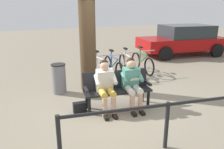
{
  "coord_description": "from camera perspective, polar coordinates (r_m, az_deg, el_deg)",
  "views": [
    {
      "loc": [
        2.34,
        4.45,
        2.35
      ],
      "look_at": [
        -0.03,
        -0.23,
        0.75
      ],
      "focal_mm": 36.08,
      "sensor_mm": 36.0,
      "label": 1
    }
  ],
  "objects": [
    {
      "name": "bicycle_blue",
      "position": [
        7.61,
        0.37,
        1.81
      ],
      "size": [
        0.48,
        1.68,
        0.94
      ],
      "rotation": [
        0.0,
        0.0,
        1.49
      ],
      "color": "black",
      "rests_on": "ground"
    },
    {
      "name": "person_companion",
      "position": [
        5.1,
        -1.63,
        -2.35
      ],
      "size": [
        0.54,
        0.81,
        1.2
      ],
      "rotation": [
        0.0,
        0.0,
        -0.18
      ],
      "color": "white",
      "rests_on": "ground"
    },
    {
      "name": "tree_trunk",
      "position": [
        6.33,
        -6.38,
        13.91
      ],
      "size": [
        0.46,
        0.46,
        4.05
      ],
      "primitive_type": "cylinder",
      "color": "#4C3823",
      "rests_on": "ground"
    },
    {
      "name": "parked_car",
      "position": [
        11.77,
        17.59,
        8.48
      ],
      "size": [
        4.47,
        2.62,
        1.47
      ],
      "rotation": [
        0.0,
        0.0,
        -0.19
      ],
      "color": "#A50C0C",
      "rests_on": "ground"
    },
    {
      "name": "litter_bin",
      "position": [
        6.41,
        -13.27,
        -1.03
      ],
      "size": [
        0.39,
        0.39,
        0.84
      ],
      "color": "slate",
      "rests_on": "ground"
    },
    {
      "name": "bicycle_orange",
      "position": [
        7.96,
        3.79,
        2.44
      ],
      "size": [
        0.5,
        1.66,
        0.94
      ],
      "rotation": [
        0.0,
        0.0,
        1.38
      ],
      "color": "black",
      "rests_on": "ground"
    },
    {
      "name": "bicycle_purple",
      "position": [
        7.5,
        -3.23,
        1.55
      ],
      "size": [
        0.48,
        1.68,
        0.94
      ],
      "rotation": [
        0.0,
        0.0,
        1.65
      ],
      "color": "black",
      "rests_on": "ground"
    },
    {
      "name": "handbag",
      "position": [
        5.27,
        -8.18,
        -8.24
      ],
      "size": [
        0.32,
        0.18,
        0.24
      ],
      "primitive_type": "cube",
      "rotation": [
        0.0,
        0.0,
        -0.13
      ],
      "color": "black",
      "rests_on": "ground"
    },
    {
      "name": "bench",
      "position": [
        5.38,
        1.2,
        -3.07
      ],
      "size": [
        1.66,
        0.76,
        0.87
      ],
      "rotation": [
        0.0,
        0.0,
        -0.18
      ],
      "color": "black",
      "rests_on": "ground"
    },
    {
      "name": "ground_plane",
      "position": [
        5.55,
        0.82,
        -8.11
      ],
      "size": [
        40.0,
        40.0,
        0.0
      ],
      "primitive_type": "plane",
      "color": "gray"
    },
    {
      "name": "person_reading",
      "position": [
        5.28,
        5.1,
        -1.7
      ],
      "size": [
        0.54,
        0.81,
        1.2
      ],
      "rotation": [
        0.0,
        0.0,
        -0.18
      ],
      "color": "#4C8C7A",
      "rests_on": "ground"
    },
    {
      "name": "bicycle_silver",
      "position": [
        8.33,
        7.66,
        2.98
      ],
      "size": [
        0.48,
        1.68,
        0.94
      ],
      "rotation": [
        0.0,
        0.0,
        1.47
      ],
      "color": "black",
      "rests_on": "ground"
    },
    {
      "name": "railing_fence",
      "position": [
        3.9,
        13.88,
        -10.12
      ],
      "size": [
        3.53,
        0.79,
        0.85
      ],
      "rotation": [
        0.0,
        0.0,
        -0.21
      ],
      "color": "black",
      "rests_on": "ground"
    }
  ]
}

